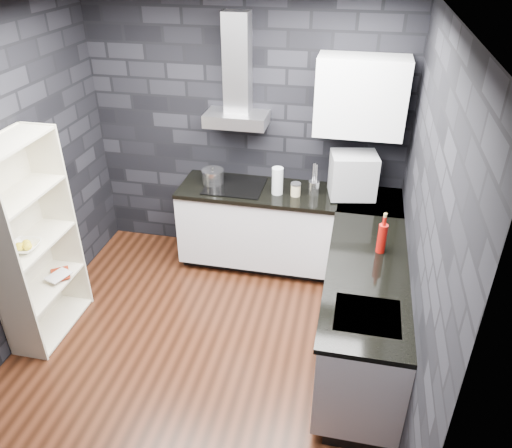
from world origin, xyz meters
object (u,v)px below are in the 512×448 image
(bookshelf, at_px, (33,244))
(fruit_bowl, at_px, (24,247))
(pot, at_px, (213,177))
(utensil_crock, at_px, (314,188))
(appliance_garage, at_px, (353,175))
(storage_jar, at_px, (296,190))
(red_bottle, at_px, (382,238))
(glass_vase, at_px, (277,181))

(bookshelf, distance_m, fruit_bowl, 0.11)
(pot, distance_m, utensil_crock, 1.02)
(utensil_crock, distance_m, appliance_garage, 0.39)
(pot, height_order, bookshelf, bookshelf)
(pot, relative_size, storage_jar, 1.87)
(pot, distance_m, red_bottle, 1.90)
(appliance_garage, bearing_deg, red_bottle, -84.24)
(fruit_bowl, bearing_deg, pot, 52.71)
(fruit_bowl, bearing_deg, utensil_crock, 34.52)
(bookshelf, bearing_deg, appliance_garage, 20.35)
(pot, bearing_deg, storage_jar, -5.42)
(red_bottle, relative_size, bookshelf, 0.14)
(bookshelf, bearing_deg, glass_vase, 27.21)
(appliance_garage, relative_size, fruit_bowl, 1.77)
(storage_jar, xyz_separation_m, red_bottle, (0.81, -0.83, 0.07))
(utensil_crock, height_order, fruit_bowl, utensil_crock)
(appliance_garage, bearing_deg, fruit_bowl, -160.07)
(storage_jar, xyz_separation_m, appliance_garage, (0.53, 0.09, 0.17))
(pot, height_order, fruit_bowl, pot)
(red_bottle, distance_m, bookshelf, 2.85)
(utensil_crock, distance_m, fruit_bowl, 2.63)
(utensil_crock, bearing_deg, appliance_garage, 3.54)
(glass_vase, xyz_separation_m, storage_jar, (0.18, -0.01, -0.08))
(glass_vase, bearing_deg, utensil_crock, 10.65)
(glass_vase, relative_size, fruit_bowl, 1.13)
(utensil_crock, distance_m, bookshelf, 2.57)
(glass_vase, height_order, storage_jar, glass_vase)
(glass_vase, distance_m, fruit_bowl, 2.31)
(pot, xyz_separation_m, utensil_crock, (1.02, -0.01, -0.01))
(pot, height_order, appliance_garage, appliance_garage)
(utensil_crock, relative_size, appliance_garage, 0.32)
(fruit_bowl, bearing_deg, bookshelf, 90.00)
(red_bottle, height_order, bookshelf, bookshelf)
(storage_jar, bearing_deg, bookshelf, -146.72)
(appliance_garage, distance_m, red_bottle, 0.97)
(pot, distance_m, appliance_garage, 1.39)
(storage_jar, bearing_deg, red_bottle, -45.92)
(storage_jar, distance_m, red_bottle, 1.16)
(red_bottle, xyz_separation_m, bookshelf, (-2.80, -0.48, -0.12))
(pot, relative_size, glass_vase, 0.80)
(red_bottle, bearing_deg, pot, 151.21)
(glass_vase, height_order, bookshelf, bookshelf)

